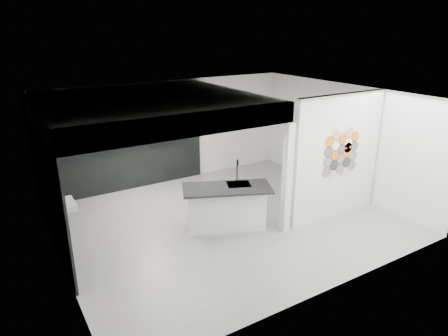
% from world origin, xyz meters
% --- Properties ---
extents(floor, '(7.00, 6.00, 0.01)m').
position_xyz_m(floor, '(0.00, 0.00, -0.01)').
color(floor, gray).
extents(partition_panel, '(2.45, 0.15, 2.80)m').
position_xyz_m(partition_panel, '(2.23, -1.00, 1.40)').
color(partition_panel, silver).
rests_on(partition_panel, floor).
extents(bay_clad_back, '(4.40, 0.04, 2.35)m').
position_xyz_m(bay_clad_back, '(-1.30, 2.97, 1.18)').
color(bay_clad_back, black).
rests_on(bay_clad_back, floor).
extents(bay_clad_left, '(0.04, 4.00, 2.35)m').
position_xyz_m(bay_clad_left, '(-3.47, 1.00, 1.18)').
color(bay_clad_left, black).
rests_on(bay_clad_left, floor).
extents(bulkhead, '(4.40, 4.00, 0.40)m').
position_xyz_m(bulkhead, '(-1.30, 1.00, 2.55)').
color(bulkhead, silver).
rests_on(bulkhead, corner_column).
extents(corner_column, '(0.16, 0.16, 2.35)m').
position_xyz_m(corner_column, '(0.82, -1.00, 1.18)').
color(corner_column, silver).
rests_on(corner_column, floor).
extents(fascia_beam, '(4.40, 0.16, 0.40)m').
position_xyz_m(fascia_beam, '(-1.30, -0.92, 2.55)').
color(fascia_beam, silver).
rests_on(fascia_beam, corner_column).
extents(wall_basin, '(0.40, 0.60, 0.12)m').
position_xyz_m(wall_basin, '(-3.24, 0.80, 0.85)').
color(wall_basin, silver).
rests_on(wall_basin, bay_clad_left).
extents(display_shelf, '(3.00, 0.15, 0.04)m').
position_xyz_m(display_shelf, '(-1.20, 2.87, 1.30)').
color(display_shelf, black).
rests_on(display_shelf, bay_clad_back).
extents(kitchen_island, '(2.01, 1.48, 1.48)m').
position_xyz_m(kitchen_island, '(-0.18, -0.26, 0.50)').
color(kitchen_island, silver).
rests_on(kitchen_island, floor).
extents(stockpot, '(0.28, 0.28, 0.17)m').
position_xyz_m(stockpot, '(-2.34, 2.87, 1.41)').
color(stockpot, black).
rests_on(stockpot, display_shelf).
extents(kettle, '(0.20, 0.20, 0.15)m').
position_xyz_m(kettle, '(-0.36, 2.87, 1.39)').
color(kettle, black).
rests_on(kettle, display_shelf).
extents(glass_bowl, '(0.14, 0.14, 0.10)m').
position_xyz_m(glass_bowl, '(0.15, 2.87, 1.37)').
color(glass_bowl, gray).
rests_on(glass_bowl, display_shelf).
extents(glass_vase, '(0.12, 0.12, 0.15)m').
position_xyz_m(glass_vase, '(0.15, 2.87, 1.39)').
color(glass_vase, gray).
rests_on(glass_vase, display_shelf).
extents(bottle_dark, '(0.07, 0.07, 0.17)m').
position_xyz_m(bottle_dark, '(-1.21, 2.87, 1.40)').
color(bottle_dark, black).
rests_on(bottle_dark, display_shelf).
extents(utensil_cup, '(0.10, 0.10, 0.10)m').
position_xyz_m(utensil_cup, '(-2.28, 2.87, 1.37)').
color(utensil_cup, black).
rests_on(utensil_cup, display_shelf).
extents(hex_tile_cluster, '(1.04, 0.02, 1.16)m').
position_xyz_m(hex_tile_cluster, '(2.26, -1.09, 1.50)').
color(hex_tile_cluster, '#66635E').
rests_on(hex_tile_cluster, partition_panel).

